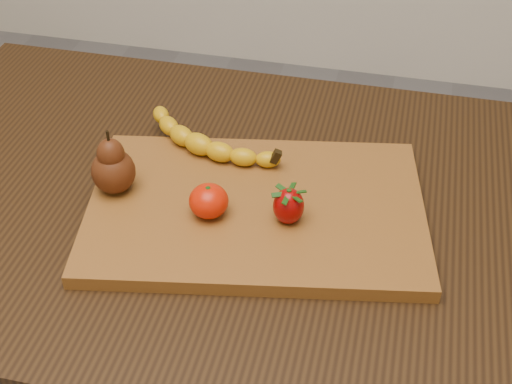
% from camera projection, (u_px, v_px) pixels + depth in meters
% --- Properties ---
extents(table, '(1.00, 0.70, 0.76)m').
position_uv_depth(table, '(207.00, 244.00, 1.07)').
color(table, black).
rests_on(table, ground).
extents(cutting_board, '(0.50, 0.38, 0.02)m').
position_uv_depth(cutting_board, '(256.00, 209.00, 0.96)').
color(cutting_board, brown).
rests_on(cutting_board, table).
extents(banana, '(0.21, 0.12, 0.03)m').
position_uv_depth(banana, '(199.00, 144.00, 1.04)').
color(banana, '#DAA70A').
rests_on(banana, cutting_board).
extents(pear, '(0.08, 0.08, 0.09)m').
position_uv_depth(pear, '(112.00, 161.00, 0.95)').
color(pear, '#4C210C').
rests_on(pear, cutting_board).
extents(mandarin, '(0.05, 0.05, 0.04)m').
position_uv_depth(mandarin, '(209.00, 201.00, 0.93)').
color(mandarin, red).
rests_on(mandarin, cutting_board).
extents(strawberry, '(0.05, 0.05, 0.05)m').
position_uv_depth(strawberry, '(289.00, 205.00, 0.91)').
color(strawberry, '#8D0403').
rests_on(strawberry, cutting_board).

